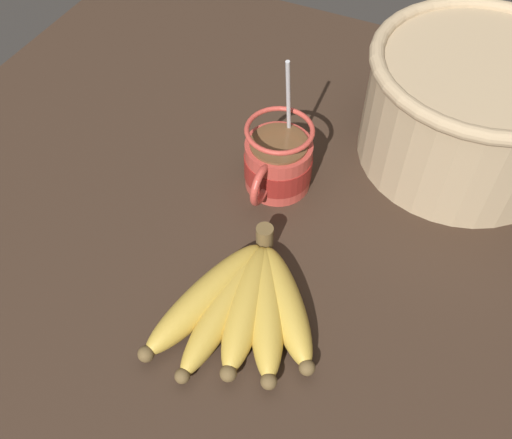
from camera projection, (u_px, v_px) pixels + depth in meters
The scene contains 4 objects.
table at pixel (238, 214), 72.14cm from camera, with size 92.72×92.72×3.11cm.
coffee_mug at pixel (278, 163), 70.50cm from camera, with size 11.89×8.51×17.60cm.
banana_bunch at pixel (244, 304), 60.00cm from camera, with size 19.90×18.22×4.20cm.
woven_basket at pixel (472, 106), 70.56cm from camera, with size 27.29×27.29×15.34cm.
Camera 1 is at (40.59, 21.44, 57.25)cm, focal length 40.00 mm.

